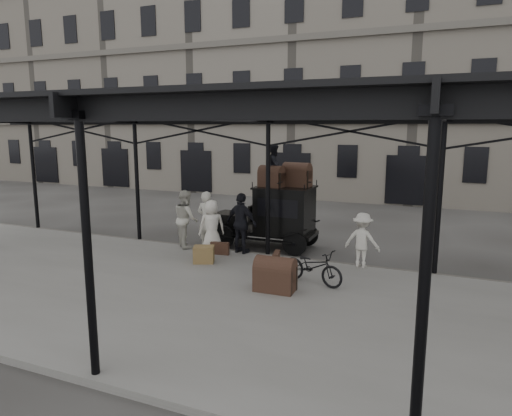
# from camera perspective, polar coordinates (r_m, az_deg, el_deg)

# --- Properties ---
(ground) EXTENTS (120.00, 120.00, 0.00)m
(ground) POSITION_cam_1_polar(r_m,az_deg,el_deg) (13.00, -1.80, -8.62)
(ground) COLOR #383533
(ground) RESTS_ON ground
(platform) EXTENTS (28.00, 8.00, 0.15)m
(platform) POSITION_cam_1_polar(r_m,az_deg,el_deg) (11.30, -6.13, -11.22)
(platform) COLOR slate
(platform) RESTS_ON ground
(canopy) EXTENTS (22.50, 9.00, 4.74)m
(canopy) POSITION_cam_1_polar(r_m,az_deg,el_deg) (10.78, -5.85, 12.30)
(canopy) COLOR black
(canopy) RESTS_ON ground
(building_frontage) EXTENTS (64.00, 8.00, 14.00)m
(building_frontage) POSITION_cam_1_polar(r_m,az_deg,el_deg) (29.77, 13.30, 15.31)
(building_frontage) COLOR slate
(building_frontage) RESTS_ON ground
(taxi) EXTENTS (3.65, 1.55, 2.18)m
(taxi) POSITION_cam_1_polar(r_m,az_deg,el_deg) (15.76, 2.51, -0.76)
(taxi) COLOR black
(taxi) RESTS_ON ground
(porter_left) EXTENTS (0.74, 0.51, 1.95)m
(porter_left) POSITION_cam_1_polar(r_m,az_deg,el_deg) (15.18, -6.14, -1.54)
(porter_left) COLOR beige
(porter_left) RESTS_ON platform
(porter_midleft) EXTENTS (1.19, 1.19, 1.94)m
(porter_midleft) POSITION_cam_1_polar(r_m,az_deg,el_deg) (15.58, -8.73, -1.31)
(porter_midleft) COLOR beige
(porter_midleft) RESTS_ON platform
(porter_centre) EXTENTS (1.00, 0.95, 1.72)m
(porter_centre) POSITION_cam_1_polar(r_m,az_deg,el_deg) (14.83, -5.55, -2.26)
(porter_centre) COLOR silver
(porter_centre) RESTS_ON platform
(porter_official) EXTENTS (1.23, 0.72, 1.96)m
(porter_official) POSITION_cam_1_polar(r_m,az_deg,el_deg) (14.62, -1.82, -1.92)
(porter_official) COLOR black
(porter_official) RESTS_ON platform
(porter_right) EXTENTS (1.10, 0.72, 1.60)m
(porter_right) POSITION_cam_1_polar(r_m,az_deg,el_deg) (13.55, 13.15, -3.93)
(porter_right) COLOR silver
(porter_right) RESTS_ON platform
(bicycle) EXTENTS (1.85, 1.06, 0.92)m
(bicycle) POSITION_cam_1_polar(r_m,az_deg,el_deg) (12.00, 7.10, -7.25)
(bicycle) COLOR black
(bicycle) RESTS_ON platform
(porter_roof) EXTENTS (0.61, 0.74, 1.42)m
(porter_roof) POSITION_cam_1_polar(r_m,az_deg,el_deg) (15.45, 2.33, 5.34)
(porter_roof) COLOR black
(porter_roof) RESTS_ON taxi
(steamer_trunk_roof_near) EXTENTS (0.90, 0.65, 0.60)m
(steamer_trunk_roof_near) POSITION_cam_1_polar(r_m,az_deg,el_deg) (15.37, 1.94, 3.78)
(steamer_trunk_roof_near) COLOR #4A2F22
(steamer_trunk_roof_near) RESTS_ON taxi
(steamer_trunk_roof_far) EXTENTS (0.99, 0.68, 0.68)m
(steamer_trunk_roof_far) POSITION_cam_1_polar(r_m,az_deg,el_deg) (15.54, 5.13, 3.95)
(steamer_trunk_roof_far) COLOR #4A2F22
(steamer_trunk_roof_far) RESTS_ON taxi
(steamer_trunk_platform) EXTENTS (1.00, 0.63, 0.72)m
(steamer_trunk_platform) POSITION_cam_1_polar(r_m,az_deg,el_deg) (11.45, 2.41, -8.55)
(steamer_trunk_platform) COLOR #4A2F22
(steamer_trunk_platform) RESTS_ON platform
(wicker_hamper) EXTENTS (0.73, 0.65, 0.50)m
(wicker_hamper) POSITION_cam_1_polar(r_m,az_deg,el_deg) (13.84, -6.55, -5.78)
(wicker_hamper) COLOR olive
(wicker_hamper) RESTS_ON platform
(suitcase_upright) EXTENTS (0.28, 0.62, 0.45)m
(suitcase_upright) POSITION_cam_1_polar(r_m,az_deg,el_deg) (13.31, 2.55, -6.49)
(suitcase_upright) COLOR #4A2F22
(suitcase_upright) RESTS_ON platform
(suitcase_flat) EXTENTS (0.62, 0.24, 0.40)m
(suitcase_flat) POSITION_cam_1_polar(r_m,az_deg,el_deg) (14.65, -4.55, -5.05)
(suitcase_flat) COLOR #4A2F22
(suitcase_flat) RESTS_ON platform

